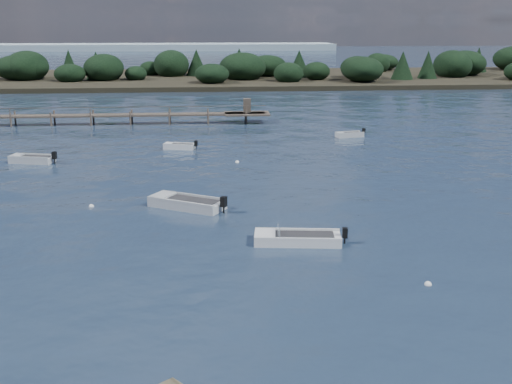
{
  "coord_description": "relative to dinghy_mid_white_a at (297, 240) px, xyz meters",
  "views": [
    {
      "loc": [
        -1.08,
        -23.84,
        11.21
      ],
      "look_at": [
        2.13,
        14.0,
        1.0
      ],
      "focal_mm": 45.0,
      "sensor_mm": 36.0,
      "label": 1
    }
  ],
  "objects": [
    {
      "name": "dinghy_mid_white_a",
      "position": [
        0.0,
        0.0,
        0.0
      ],
      "size": [
        4.89,
        2.22,
        1.12
      ],
      "color": "silver",
      "rests_on": "ground"
    },
    {
      "name": "buoy_extra_a",
      "position": [
        -11.76,
        7.71,
        -0.15
      ],
      "size": [
        0.32,
        0.32,
        0.32
      ],
      "primitive_type": "sphere",
      "color": "silver",
      "rests_on": "ground"
    },
    {
      "name": "tender_far_grey",
      "position": [
        -18.61,
        21.02,
        0.03
      ],
      "size": [
        3.94,
        2.21,
        1.25
      ],
      "color": "#A1A5A8",
      "rests_on": "ground"
    },
    {
      "name": "far_headland",
      "position": [
        21.28,
        92.63,
        1.82
      ],
      "size": [
        190.0,
        40.0,
        5.8
      ],
      "color": "black",
      "rests_on": "ground"
    },
    {
      "name": "tender_far_white",
      "position": [
        -6.87,
        25.76,
        0.0
      ],
      "size": [
        3.11,
        1.77,
        1.04
      ],
      "color": "silver",
      "rests_on": "ground"
    },
    {
      "name": "buoy_e",
      "position": [
        -2.02,
        19.72,
        -0.15
      ],
      "size": [
        0.32,
        0.32,
        0.32
      ],
      "primitive_type": "sphere",
      "color": "silver",
      "rests_on": "ground"
    },
    {
      "name": "buoy_b",
      "position": [
        4.92,
        -5.9,
        -0.15
      ],
      "size": [
        0.32,
        0.32,
        0.32
      ],
      "primitive_type": "sphere",
      "color": "silver",
      "rests_on": "ground"
    },
    {
      "name": "dinghy_mid_grey",
      "position": [
        -5.84,
        7.0,
        0.03
      ],
      "size": [
        4.93,
        3.92,
        1.29
      ],
      "color": "#A1A5A8",
      "rests_on": "ground"
    },
    {
      "name": "ground",
      "position": [
        -3.72,
        52.63,
        -0.15
      ],
      "size": [
        400.0,
        400.0,
        0.0
      ],
      "primitive_type": "plane",
      "color": "#162335",
      "rests_on": "ground"
    },
    {
      "name": "tender_far_grey_b",
      "position": [
        9.74,
        30.47,
        0.0
      ],
      "size": [
        3.08,
        1.63,
        1.03
      ],
      "color": "#A1A5A8",
      "rests_on": "ground"
    },
    {
      "name": "jetty",
      "position": [
        -25.46,
        40.62,
        0.84
      ],
      "size": [
        64.5,
        3.2,
        3.4
      ],
      "color": "#4D4238",
      "rests_on": "ground"
    }
  ]
}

